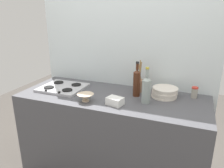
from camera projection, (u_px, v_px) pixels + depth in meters
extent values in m
cube|color=#4C4C51|center=(112.00, 137.00, 2.23)|extent=(1.80, 0.70, 0.90)
cube|color=silver|center=(125.00, 70.00, 2.37)|extent=(1.90, 0.06, 2.12)
cube|color=#B2B2B7|center=(63.00, 88.00, 2.28)|extent=(0.44, 0.39, 0.02)
cylinder|color=black|center=(49.00, 87.00, 2.24)|extent=(0.10, 0.10, 0.01)
cylinder|color=black|center=(67.00, 90.00, 2.16)|extent=(0.10, 0.10, 0.01)
cylinder|color=black|center=(59.00, 82.00, 2.39)|extent=(0.10, 0.10, 0.01)
cylinder|color=black|center=(76.00, 85.00, 2.31)|extent=(0.10, 0.10, 0.01)
cylinder|color=black|center=(46.00, 90.00, 2.14)|extent=(0.02, 0.02, 0.02)
cylinder|color=black|center=(59.00, 92.00, 2.09)|extent=(0.02, 0.02, 0.02)
cylinder|color=silver|center=(164.00, 96.00, 2.06)|extent=(0.24, 0.24, 0.01)
cylinder|color=silver|center=(164.00, 95.00, 2.06)|extent=(0.24, 0.24, 0.01)
cylinder|color=silver|center=(164.00, 93.00, 2.06)|extent=(0.24, 0.24, 0.01)
cylinder|color=silver|center=(165.00, 92.00, 2.05)|extent=(0.24, 0.24, 0.01)
cylinder|color=silver|center=(165.00, 91.00, 2.05)|extent=(0.24, 0.24, 0.01)
cylinder|color=silver|center=(165.00, 89.00, 2.05)|extent=(0.24, 0.24, 0.01)
cylinder|color=silver|center=(165.00, 88.00, 2.04)|extent=(0.24, 0.24, 0.01)
cylinder|color=#472314|center=(137.00, 84.00, 2.05)|extent=(0.07, 0.07, 0.23)
cone|color=#472314|center=(137.00, 71.00, 2.01)|extent=(0.07, 0.07, 0.02)
cylinder|color=#472314|center=(137.00, 67.00, 2.00)|extent=(0.03, 0.03, 0.06)
cylinder|color=black|center=(137.00, 63.00, 1.99)|extent=(0.03, 0.03, 0.02)
cylinder|color=gray|center=(146.00, 92.00, 1.90)|extent=(0.08, 0.08, 0.21)
cone|color=gray|center=(147.00, 79.00, 1.86)|extent=(0.08, 0.08, 0.03)
cylinder|color=gray|center=(147.00, 73.00, 1.85)|extent=(0.03, 0.03, 0.07)
cylinder|color=gold|center=(147.00, 68.00, 1.84)|extent=(0.03, 0.03, 0.02)
cylinder|color=beige|center=(86.00, 100.00, 1.97)|extent=(0.07, 0.07, 0.01)
cone|color=beige|center=(86.00, 97.00, 1.96)|extent=(0.15, 0.15, 0.06)
cube|color=white|center=(115.00, 101.00, 1.88)|extent=(0.16, 0.13, 0.07)
cylinder|color=#996B4C|center=(140.00, 86.00, 2.19)|extent=(0.09, 0.09, 0.12)
cylinder|color=#997247|center=(140.00, 75.00, 2.15)|extent=(0.03, 0.02, 0.26)
cylinder|color=#997247|center=(139.00, 74.00, 2.17)|extent=(0.02, 0.05, 0.27)
cylinder|color=#997247|center=(140.00, 75.00, 2.17)|extent=(0.05, 0.02, 0.23)
cylinder|color=#9E998C|center=(194.00, 93.00, 2.03)|extent=(0.06, 0.06, 0.09)
cylinder|color=red|center=(195.00, 88.00, 2.01)|extent=(0.06, 0.06, 0.01)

